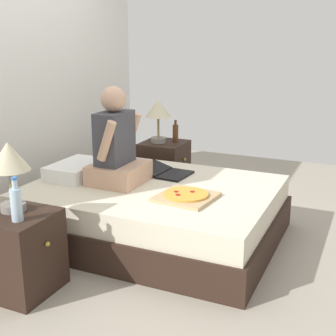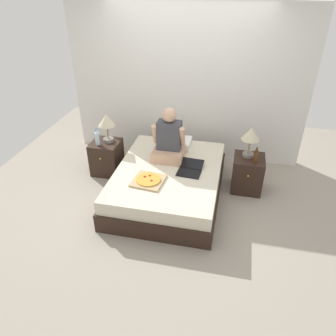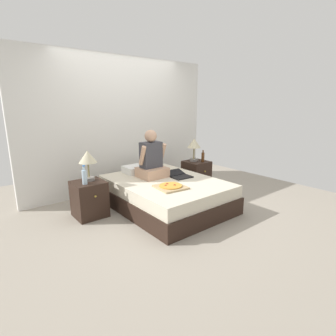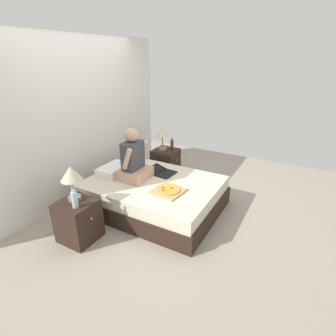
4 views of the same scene
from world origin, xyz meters
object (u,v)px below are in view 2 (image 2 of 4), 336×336
(lamp_on_right_nightstand, at_px, (251,136))
(person_seated, at_px, (169,141))
(bed, at_px, (168,182))
(lamp_on_left_nightstand, at_px, (107,122))
(beer_bottle, at_px, (256,156))
(laptop, at_px, (190,170))
(nightstand_right, at_px, (247,173))
(pizza_box, at_px, (148,180))
(water_bottle, at_px, (97,138))
(nightstand_left, at_px, (107,157))

(lamp_on_right_nightstand, height_order, person_seated, person_seated)
(lamp_on_right_nightstand, bearing_deg, bed, -156.38)
(lamp_on_left_nightstand, distance_m, beer_bottle, 2.26)
(lamp_on_right_nightstand, xyz_separation_m, laptop, (-0.77, -0.46, -0.39))
(beer_bottle, bearing_deg, nightstand_right, 125.01)
(lamp_on_right_nightstand, height_order, pizza_box, lamp_on_right_nightstand)
(bed, distance_m, lamp_on_right_nightstand, 1.34)
(laptop, bearing_deg, lamp_on_right_nightstand, 30.76)
(nightstand_right, height_order, beer_bottle, beer_bottle)
(water_bottle, distance_m, laptop, 1.54)
(bed, xyz_separation_m, nightstand_left, (-1.11, 0.42, 0.04))
(lamp_on_right_nightstand, bearing_deg, beer_bottle, -56.31)
(water_bottle, bearing_deg, laptop, -12.09)
(person_seated, bearing_deg, beer_bottle, 0.94)
(nightstand_right, height_order, person_seated, person_seated)
(nightstand_left, bearing_deg, person_seated, -6.52)
(water_bottle, bearing_deg, pizza_box, -34.78)
(bed, bearing_deg, water_bottle, 164.40)
(lamp_on_left_nightstand, distance_m, laptop, 1.50)
(pizza_box, bearing_deg, person_seated, 78.55)
(lamp_on_left_nightstand, height_order, beer_bottle, lamp_on_left_nightstand)
(beer_bottle, distance_m, pizza_box, 1.54)
(bed, distance_m, nightstand_right, 1.19)
(beer_bottle, xyz_separation_m, person_seated, (-1.24, -0.02, 0.11))
(bed, bearing_deg, beer_bottle, 15.27)
(bed, xyz_separation_m, laptop, (0.31, 0.01, 0.25))
(lamp_on_left_nightstand, distance_m, pizza_box, 1.27)
(nightstand_right, height_order, lamp_on_right_nightstand, lamp_on_right_nightstand)
(laptop, height_order, pizza_box, laptop)
(beer_bottle, distance_m, person_seated, 1.24)
(nightstand_left, height_order, person_seated, person_seated)
(nightstand_left, distance_m, nightstand_right, 2.22)
(laptop, bearing_deg, pizza_box, -143.12)
(nightstand_left, height_order, beer_bottle, beer_bottle)
(lamp_on_right_nightstand, xyz_separation_m, person_seated, (-1.14, -0.17, -0.12))
(bed, bearing_deg, nightstand_left, 159.17)
(laptop, bearing_deg, water_bottle, 167.91)
(water_bottle, height_order, pizza_box, water_bottle)
(pizza_box, bearing_deg, bed, 62.12)
(beer_bottle, xyz_separation_m, laptop, (-0.87, -0.31, -0.16))
(beer_bottle, bearing_deg, water_bottle, 179.76)
(lamp_on_left_nightstand, distance_m, lamp_on_right_nightstand, 2.15)
(nightstand_left, xyz_separation_m, laptop, (1.41, -0.41, 0.21))
(water_bottle, distance_m, pizza_box, 1.23)
(nightstand_right, xyz_separation_m, laptop, (-0.80, -0.41, 0.21))
(nightstand_left, xyz_separation_m, nightstand_right, (2.22, 0.00, 0.00))
(beer_bottle, xyz_separation_m, pizza_box, (-1.37, -0.68, -0.16))
(nightstand_right, bearing_deg, lamp_on_left_nightstand, 178.68)
(bed, relative_size, person_seated, 2.51)
(person_seated, bearing_deg, laptop, -38.63)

